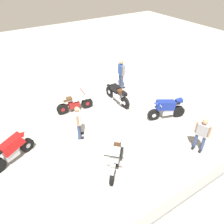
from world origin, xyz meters
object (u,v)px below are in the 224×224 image
(person_in_gray_shirt, at_px, (202,133))
(motorcycle_cream_vintage, at_px, (75,103))
(person_in_blue_shirt, at_px, (121,72))
(motorcycle_blue_sportbike, at_px, (167,108))
(person_in_white_shirt, at_px, (78,120))
(motorcycle_black_cruiser, at_px, (117,94))
(motorcycle_red_sportbike, at_px, (11,149))
(motorcycle_silver_cruiser, at_px, (116,157))

(person_in_gray_shirt, bearing_deg, motorcycle_cream_vintage, -79.19)
(motorcycle_cream_vintage, relative_size, person_in_blue_shirt, 1.10)
(motorcycle_blue_sportbike, xyz_separation_m, person_in_white_shirt, (4.31, -1.07, 0.33))
(motorcycle_black_cruiser, distance_m, person_in_gray_shirt, 5.03)
(person_in_white_shirt, bearing_deg, motorcycle_red_sportbike, -155.02)
(motorcycle_black_cruiser, distance_m, person_in_white_shirt, 3.44)
(motorcycle_black_cruiser, bearing_deg, person_in_white_shirt, 113.97)
(motorcycle_red_sportbike, bearing_deg, person_in_white_shirt, -25.66)
(motorcycle_blue_sportbike, relative_size, motorcycle_black_cruiser, 0.91)
(motorcycle_black_cruiser, distance_m, motorcycle_silver_cruiser, 4.69)
(motorcycle_silver_cruiser, bearing_deg, person_in_blue_shirt, -173.73)
(motorcycle_blue_sportbike, bearing_deg, motorcycle_silver_cruiser, 37.87)
(motorcycle_red_sportbike, xyz_separation_m, person_in_gray_shirt, (-6.76, 3.58, 0.29))
(motorcycle_silver_cruiser, bearing_deg, person_in_white_shirt, -127.59)
(motorcycle_red_sportbike, bearing_deg, motorcycle_black_cruiser, -10.06)
(motorcycle_cream_vintage, distance_m, person_in_gray_shirt, 6.34)
(person_in_blue_shirt, bearing_deg, motorcycle_blue_sportbike, -77.25)
(motorcycle_black_cruiser, xyz_separation_m, person_in_blue_shirt, (-1.15, -1.32, 0.50))
(motorcycle_cream_vintage, height_order, person_in_gray_shirt, person_in_gray_shirt)
(person_in_gray_shirt, bearing_deg, person_in_blue_shirt, -112.53)
(person_in_gray_shirt, bearing_deg, motorcycle_red_sportbike, -47.57)
(motorcycle_red_sportbike, height_order, motorcycle_black_cruiser, motorcycle_red_sportbike)
(motorcycle_red_sportbike, height_order, motorcycle_silver_cruiser, motorcycle_red_sportbike)
(motorcycle_blue_sportbike, relative_size, person_in_gray_shirt, 1.20)
(motorcycle_blue_sportbike, distance_m, motorcycle_silver_cruiser, 4.10)
(motorcycle_silver_cruiser, relative_size, person_in_white_shirt, 0.99)
(motorcycle_blue_sportbike, bearing_deg, person_in_gray_shirt, 99.93)
(motorcycle_red_sportbike, height_order, person_in_gray_shirt, person_in_gray_shirt)
(motorcycle_silver_cruiser, relative_size, person_in_gray_shirt, 1.03)
(motorcycle_silver_cruiser, height_order, person_in_gray_shirt, person_in_gray_shirt)
(motorcycle_blue_sportbike, height_order, person_in_blue_shirt, person_in_blue_shirt)
(motorcycle_red_sportbike, bearing_deg, motorcycle_cream_vintage, 4.65)
(motorcycle_cream_vintage, xyz_separation_m, motorcycle_black_cruiser, (-2.37, 0.50, 0.03))
(motorcycle_silver_cruiser, distance_m, person_in_gray_shirt, 3.68)
(motorcycle_cream_vintage, bearing_deg, motorcycle_black_cruiser, -4.97)
(motorcycle_blue_sportbike, bearing_deg, motorcycle_black_cruiser, -44.82)
(motorcycle_blue_sportbike, xyz_separation_m, motorcycle_silver_cruiser, (3.89, 1.30, -0.07))
(motorcycle_black_cruiser, relative_size, person_in_gray_shirt, 1.32)
(motorcycle_red_sportbike, xyz_separation_m, person_in_white_shirt, (-2.86, 0.13, 0.33))
(motorcycle_blue_sportbike, distance_m, motorcycle_cream_vintage, 4.74)
(motorcycle_red_sportbike, relative_size, motorcycle_blue_sportbike, 0.98)
(person_in_gray_shirt, bearing_deg, motorcycle_blue_sportbike, -119.18)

